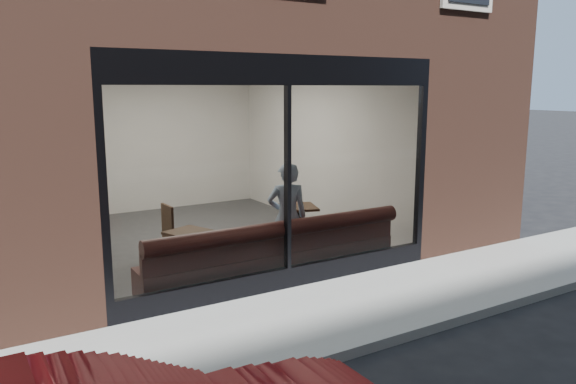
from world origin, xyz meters
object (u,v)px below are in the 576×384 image
cafe_table_right (297,207)px  cafe_chair_left (157,250)px  person (287,217)px  cafe_chair_right (288,227)px  banquette (273,265)px  cafe_table_left (189,232)px

cafe_table_right → cafe_chair_left: 2.46m
person → cafe_chair_left: person is taller
cafe_chair_right → cafe_chair_left: bearing=27.9°
banquette → person: 0.79m
banquette → person: size_ratio=2.39×
banquette → cafe_chair_right: banquette is taller
person → cafe_chair_left: bearing=-16.1°
person → cafe_table_right: size_ratio=2.63×
cafe_chair_right → cafe_table_left: bearing=50.1°
banquette → cafe_table_left: cafe_table_left is taller
banquette → cafe_chair_left: banquette is taller
cafe_table_left → cafe_table_right: (2.23, 0.63, 0.00)m
cafe_table_left → person: bearing=-9.9°
person → cafe_chair_left: size_ratio=3.99×
cafe_table_left → cafe_table_right: bearing=15.9°
cafe_chair_left → cafe_chair_right: same height
banquette → cafe_table_right: size_ratio=6.28×
cafe_chair_left → banquette: bearing=125.2°
person → cafe_table_left: size_ratio=3.06×
banquette → cafe_chair_left: (-1.23, 1.55, 0.01)m
banquette → cafe_chair_left: bearing=128.3°
banquette → cafe_table_left: bearing=153.0°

